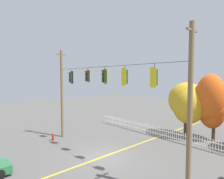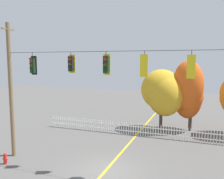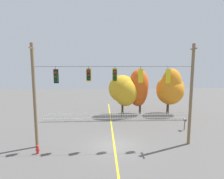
{
  "view_description": "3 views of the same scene",
  "coord_description": "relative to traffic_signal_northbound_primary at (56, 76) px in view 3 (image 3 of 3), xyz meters",
  "views": [
    {
      "loc": [
        11.55,
        -9.6,
        6.4
      ],
      "look_at": [
        0.18,
        0.71,
        5.42
      ],
      "focal_mm": 30.49,
      "sensor_mm": 36.0,
      "label": 1
    },
    {
      "loc": [
        5.24,
        -13.17,
        6.72
      ],
      "look_at": [
        0.1,
        0.89,
        4.93
      ],
      "focal_mm": 38.92,
      "sensor_mm": 36.0,
      "label": 2
    },
    {
      "loc": [
        -0.97,
        -16.44,
        7.48
      ],
      "look_at": [
        -0.16,
        0.95,
        5.09
      ],
      "focal_mm": 30.02,
      "sensor_mm": 36.0,
      "label": 3
    }
  ],
  "objects": [
    {
      "name": "signal_support_span",
      "position": [
        5.1,
        -0.01,
        -1.7
      ],
      "size": [
        14.29,
        1.1,
        9.25
      ],
      "color": "brown",
      "rests_on": "ground"
    },
    {
      "name": "autumn_oak_far_east",
      "position": [
        14.04,
        10.52,
        -2.51
      ],
      "size": [
        4.08,
        3.63,
        6.8
      ],
      "color": "#473828",
      "rests_on": "ground"
    },
    {
      "name": "traffic_signal_eastbound_side",
      "position": [
        9.86,
        -0.02,
        0.01
      ],
      "size": [
        0.43,
        0.38,
        1.45
      ],
      "color": "black"
    },
    {
      "name": "lane_centerline_stripe",
      "position": [
        5.1,
        -0.01,
        -6.4
      ],
      "size": [
        0.16,
        36.0,
        0.01
      ],
      "primitive_type": "cube",
      "color": "gold",
      "rests_on": "ground"
    },
    {
      "name": "traffic_signal_northbound_secondary",
      "position": [
        7.41,
        -0.02,
        0.04
      ],
      "size": [
        0.43,
        0.38,
        1.42
      ],
      "color": "black"
    },
    {
      "name": "ground",
      "position": [
        5.1,
        -0.01,
        -6.4
      ],
      "size": [
        80.0,
        80.0,
        0.0
      ],
      "primitive_type": "plane",
      "color": "#565451"
    },
    {
      "name": "autumn_maple_mid",
      "position": [
        9.22,
        10.61,
        -2.67
      ],
      "size": [
        3.24,
        3.08,
        6.75
      ],
      "color": "#473828",
      "rests_on": "ground"
    },
    {
      "name": "traffic_signal_southbound_primary",
      "position": [
        5.15,
        -0.0,
        0.08
      ],
      "size": [
        0.43,
        0.38,
        1.37
      ],
      "color": "black"
    },
    {
      "name": "roadside_mailbox",
      "position": [
        13.31,
        3.63,
        -5.31
      ],
      "size": [
        0.25,
        0.44,
        1.34
      ],
      "color": "brown",
      "rests_on": "ground"
    },
    {
      "name": "traffic_signal_northbound_primary",
      "position": [
        0.0,
        0.0,
        0.0
      ],
      "size": [
        0.43,
        0.38,
        1.46
      ],
      "color": "black"
    },
    {
      "name": "traffic_signal_westbound_side",
      "position": [
        2.85,
        -0.0,
        0.11
      ],
      "size": [
        0.43,
        0.38,
        1.3
      ],
      "color": "black"
    },
    {
      "name": "autumn_maple_near_fence",
      "position": [
        7.04,
        10.04,
        -2.69
      ],
      "size": [
        4.07,
        3.7,
        5.88
      ],
      "color": "#473828",
      "rests_on": "ground"
    },
    {
      "name": "white_picket_fence",
      "position": [
        5.96,
        7.47,
        -5.84
      ],
      "size": [
        19.32,
        0.06,
        1.13
      ],
      "color": "white",
      "rests_on": "ground"
    },
    {
      "name": "fire_hydrant",
      "position": [
        -1.42,
        -1.34,
        -6.04
      ],
      "size": [
        0.38,
        0.22,
        0.75
      ],
      "color": "red",
      "rests_on": "ground"
    }
  ]
}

